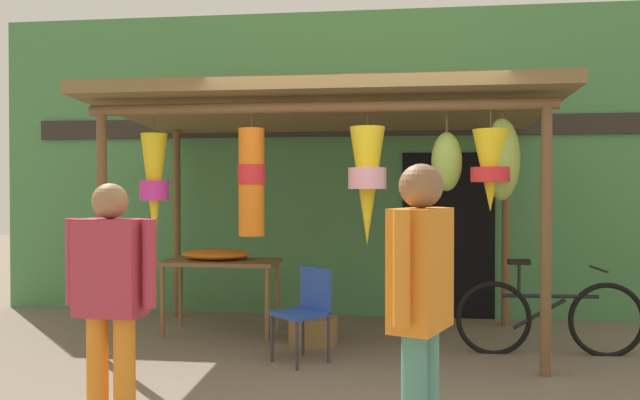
# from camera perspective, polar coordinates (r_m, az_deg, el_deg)

# --- Properties ---
(ground_plane) EXTENTS (30.00, 30.00, 0.00)m
(ground_plane) POSITION_cam_1_polar(r_m,az_deg,el_deg) (5.49, 3.12, -15.48)
(ground_plane) COLOR #756656
(shop_facade) EXTENTS (9.45, 0.29, 3.76)m
(shop_facade) POSITION_cam_1_polar(r_m,az_deg,el_deg) (7.86, 4.46, 3.28)
(shop_facade) COLOR #47844C
(shop_facade) RESTS_ON ground_plane
(market_stall_canopy) EXTENTS (4.38, 2.44, 2.51)m
(market_stall_canopy) POSITION_cam_1_polar(r_m,az_deg,el_deg) (6.22, 1.18, 6.67)
(market_stall_canopy) COLOR brown
(market_stall_canopy) RESTS_ON ground_plane
(display_table) EXTENTS (1.22, 0.66, 0.79)m
(display_table) POSITION_cam_1_polar(r_m,az_deg,el_deg) (6.90, -8.92, -6.20)
(display_table) COLOR brown
(display_table) RESTS_ON ground_plane
(flower_heap_on_table) EXTENTS (0.74, 0.51, 0.12)m
(flower_heap_on_table) POSITION_cam_1_polar(r_m,az_deg,el_deg) (6.93, -9.31, -4.89)
(flower_heap_on_table) COLOR orange
(flower_heap_on_table) RESTS_ON display_table
(folding_chair) EXTENTS (0.56, 0.56, 0.84)m
(folding_chair) POSITION_cam_1_polar(r_m,az_deg,el_deg) (5.75, -1.21, -9.56)
(folding_chair) COLOR #2347A8
(folding_chair) RESTS_ON ground_plane
(wicker_basket_by_table) EXTENTS (0.50, 0.50, 0.27)m
(wicker_basket_by_table) POSITION_cam_1_polar(r_m,az_deg,el_deg) (6.49, -0.64, -11.67)
(wicker_basket_by_table) COLOR olive
(wicker_basket_by_table) RESTS_ON ground_plane
(parked_bicycle) EXTENTS (1.75, 0.44, 0.92)m
(parked_bicycle) POSITION_cam_1_polar(r_m,az_deg,el_deg) (6.38, 20.10, -10.00)
(parked_bicycle) COLOR black
(parked_bicycle) RESTS_ON ground_plane
(vendor_in_orange) EXTENTS (0.59, 0.25, 1.59)m
(vendor_in_orange) POSITION_cam_1_polar(r_m,az_deg,el_deg) (4.04, -18.48, -7.86)
(vendor_in_orange) COLOR orange
(vendor_in_orange) RESTS_ON ground_plane
(customer_foreground) EXTENTS (0.36, 0.55, 1.68)m
(customer_foreground) POSITION_cam_1_polar(r_m,az_deg,el_deg) (3.30, 9.13, -8.72)
(customer_foreground) COLOR #4C8E7A
(customer_foreground) RESTS_ON ground_plane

